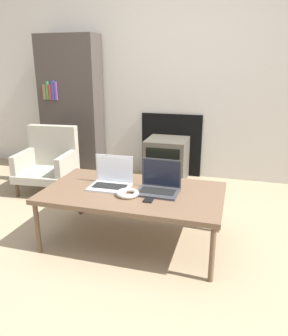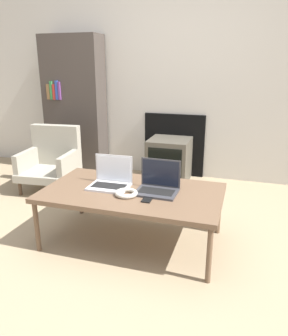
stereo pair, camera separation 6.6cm
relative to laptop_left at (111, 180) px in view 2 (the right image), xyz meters
The scene contains 10 objects.
ground_plane 0.60m from the laptop_left, 58.04° to the right, with size 14.00×14.00×0.00m, color #998466.
wall_back 1.89m from the laptop_left, 83.67° to the left, with size 7.00×0.08×2.60m.
table 0.21m from the laptop_left, 12.57° to the right, with size 1.34×0.76×0.43m.
laptop_left is the anchor object (origin of this frame).
laptop_right 0.38m from the laptop_left, ahead, with size 0.31×0.24×0.23m.
headphones 0.23m from the laptop_left, 38.73° to the right, with size 0.17×0.17×0.03m.
phone 0.39m from the laptop_left, 25.27° to the right, with size 0.06×0.14×0.01m.
tv 1.45m from the laptop_left, 84.43° to the left, with size 0.47×0.47×0.51m.
armchair 1.34m from the laptop_left, 142.50° to the left, with size 0.60×0.59×0.69m.
bookshelf 1.91m from the laptop_left, 126.58° to the left, with size 0.75×0.32×1.68m.
Camera 2 is at (0.77, -1.91, 1.35)m, focal length 35.00 mm.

